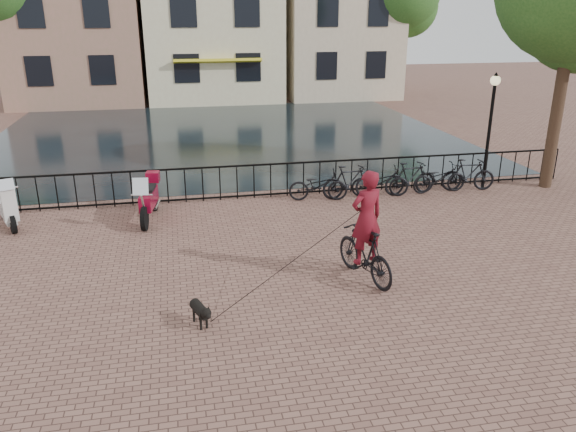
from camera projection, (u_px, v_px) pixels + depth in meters
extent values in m
plane|color=brown|center=(324.00, 344.00, 9.32)|extent=(100.00, 100.00, 0.00)
plane|color=black|center=(224.00, 135.00, 25.25)|extent=(20.00, 20.00, 0.00)
cube|color=black|center=(254.00, 165.00, 16.35)|extent=(20.00, 0.05, 0.05)
cube|color=black|center=(254.00, 195.00, 16.66)|extent=(20.00, 0.05, 0.05)
cube|color=beige|center=(209.00, 7.00, 35.16)|extent=(8.00, 9.00, 11.00)
cube|color=gold|center=(218.00, 61.00, 31.82)|extent=(5.00, 0.60, 0.15)
cylinder|color=black|center=(7.00, 52.00, 31.03)|extent=(0.36, 0.36, 6.30)
cylinder|color=black|center=(559.00, 97.00, 16.82)|extent=(0.36, 0.36, 5.60)
cylinder|color=black|center=(398.00, 50.00, 35.43)|extent=(0.36, 0.36, 5.95)
cylinder|color=black|center=(488.00, 137.00, 17.13)|extent=(0.10, 0.10, 3.20)
sphere|color=beige|center=(495.00, 80.00, 16.55)|extent=(0.30, 0.30, 0.30)
imported|color=black|center=(365.00, 252.00, 11.41)|extent=(1.06, 2.06, 1.19)
imported|color=maroon|center=(367.00, 208.00, 11.09)|extent=(0.97, 0.76, 2.33)
imported|color=black|center=(318.00, 185.00, 16.32)|extent=(1.79, 0.86, 0.90)
imported|color=black|center=(350.00, 182.00, 16.48)|extent=(1.69, 0.57, 1.00)
imported|color=black|center=(380.00, 182.00, 16.68)|extent=(1.79, 0.85, 0.90)
imported|color=black|center=(410.00, 178.00, 16.84)|extent=(1.70, 0.63, 1.00)
imported|color=black|center=(439.00, 178.00, 17.04)|extent=(1.74, 0.67, 0.90)
imported|color=black|center=(468.00, 175.00, 17.20)|extent=(1.71, 0.68, 1.00)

